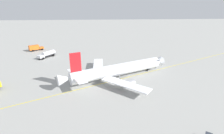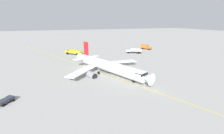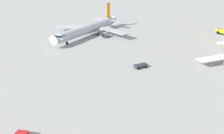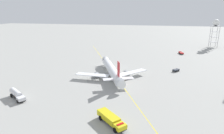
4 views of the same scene
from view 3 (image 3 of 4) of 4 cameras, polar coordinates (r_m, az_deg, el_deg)
The scene contains 2 objects.
airliner_secondary at distance 110.93m, azimuth -5.07°, elevation 8.52°, with size 37.03×46.20×12.00m.
baggage_truck_truck at distance 74.28m, azimuth 6.38°, elevation 0.30°, with size 3.75×4.04×1.22m.
Camera 3 is at (4.63, 80.39, 26.60)m, focal length 41.18 mm.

